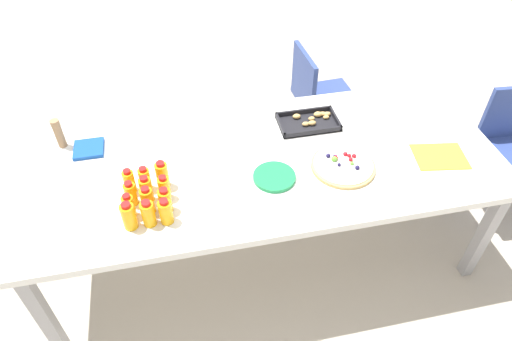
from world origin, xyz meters
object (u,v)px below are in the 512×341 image
(juice_bottle_9, at_px, (129,181))
(chair_far_right, at_px, (318,94))
(juice_bottle_8, at_px, (164,188))
(napkin_stack, at_px, (89,149))
(plate_stack, at_px, (274,177))
(juice_bottle_5, at_px, (165,201))
(juice_bottle_11, at_px, (162,175))
(juice_bottle_2, at_px, (166,212))
(fruit_pizza, at_px, (343,165))
(juice_bottle_3, at_px, (129,206))
(juice_bottle_1, at_px, (148,214))
(snack_tray, at_px, (309,122))
(juice_bottle_6, at_px, (131,194))
(cardboard_tube, at_px, (59,133))
(juice_bottle_4, at_px, (148,201))
(juice_bottle_7, at_px, (146,190))
(juice_bottle_0, at_px, (129,216))
(party_table, at_px, (262,168))
(paper_folder, at_px, (440,156))
(juice_bottle_10, at_px, (145,179))

(juice_bottle_9, bearing_deg, chair_far_right, 36.52)
(juice_bottle_8, xyz_separation_m, juice_bottle_9, (-0.16, 0.08, -0.00))
(napkin_stack, bearing_deg, plate_stack, -24.22)
(juice_bottle_5, distance_m, juice_bottle_11, 0.16)
(juice_bottle_2, relative_size, fruit_pizza, 0.42)
(juice_bottle_8, distance_m, fruit_pizza, 0.88)
(juice_bottle_3, xyz_separation_m, fruit_pizza, (1.04, 0.11, -0.05))
(chair_far_right, distance_m, juice_bottle_1, 1.65)
(fruit_pizza, relative_size, snack_tray, 0.97)
(snack_tray, bearing_deg, fruit_pizza, -80.66)
(juice_bottle_1, height_order, juice_bottle_8, juice_bottle_1)
(plate_stack, bearing_deg, juice_bottle_1, -164.91)
(juice_bottle_6, height_order, juice_bottle_9, same)
(juice_bottle_9, bearing_deg, cardboard_tube, 130.48)
(juice_bottle_1, height_order, juice_bottle_4, juice_bottle_4)
(juice_bottle_4, distance_m, juice_bottle_7, 0.07)
(juice_bottle_3, bearing_deg, juice_bottle_0, -89.69)
(juice_bottle_2, bearing_deg, snack_tray, 33.78)
(juice_bottle_4, relative_size, juice_bottle_6, 1.13)
(party_table, distance_m, juice_bottle_0, 0.74)
(fruit_pizza, relative_size, napkin_stack, 2.13)
(paper_folder, bearing_deg, juice_bottle_1, -174.53)
(juice_bottle_11, bearing_deg, juice_bottle_7, -133.55)
(juice_bottle_5, xyz_separation_m, cardboard_tube, (-0.50, 0.57, 0.02))
(juice_bottle_7, bearing_deg, juice_bottle_5, -44.76)
(fruit_pizza, bearing_deg, cardboard_tube, 161.61)
(juice_bottle_0, relative_size, juice_bottle_5, 1.08)
(party_table, relative_size, cardboard_tube, 14.78)
(party_table, relative_size, juice_bottle_9, 18.36)
(party_table, bearing_deg, juice_bottle_10, -171.71)
(juice_bottle_5, height_order, fruit_pizza, juice_bottle_5)
(juice_bottle_0, bearing_deg, paper_folder, 5.20)
(juice_bottle_7, bearing_deg, juice_bottle_2, -61.89)
(paper_folder, bearing_deg, juice_bottle_3, -177.16)
(juice_bottle_6, xyz_separation_m, plate_stack, (0.68, 0.02, -0.05))
(juice_bottle_10, distance_m, fruit_pizza, 0.97)
(juice_bottle_11, height_order, napkin_stack, juice_bottle_11)
(snack_tray, bearing_deg, juice_bottle_1, -148.58)
(party_table, bearing_deg, juice_bottle_0, -154.96)
(juice_bottle_0, distance_m, juice_bottle_3, 0.06)
(fruit_pizza, bearing_deg, paper_folder, -3.27)
(juice_bottle_3, distance_m, juice_bottle_4, 0.08)
(juice_bottle_2, xyz_separation_m, fruit_pizza, (0.88, 0.17, -0.05))
(snack_tray, bearing_deg, juice_bottle_0, -150.75)
(party_table, bearing_deg, juice_bottle_4, -157.84)
(paper_folder, bearing_deg, juice_bottle_10, 176.86)
(juice_bottle_2, bearing_deg, napkin_stack, 122.92)
(juice_bottle_2, height_order, juice_bottle_3, juice_bottle_2)
(juice_bottle_10, relative_size, fruit_pizza, 0.41)
(juice_bottle_7, bearing_deg, juice_bottle_8, 1.77)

